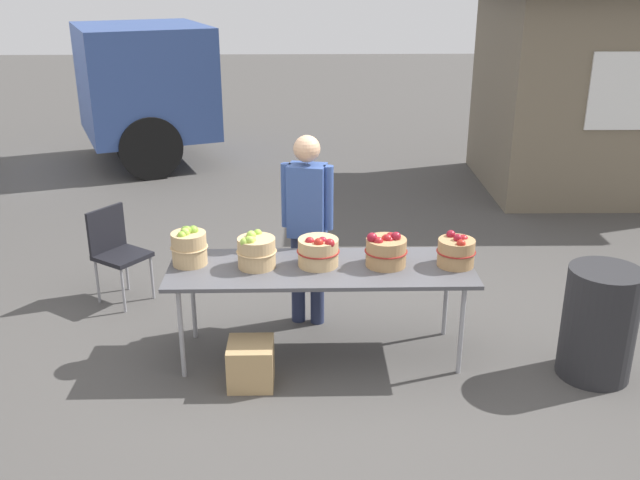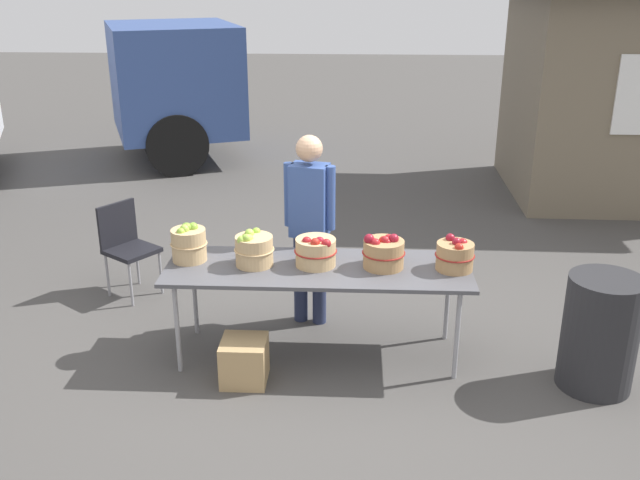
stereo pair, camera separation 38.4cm
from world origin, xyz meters
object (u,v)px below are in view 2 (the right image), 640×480
at_px(apple_basket_red_1, 383,252).
at_px(trash_barrel, 600,333).
at_px(market_table, 318,272).
at_px(produce_crate, 244,361).
at_px(vendor_adult, 310,216).
at_px(folding_chair, 126,242).
at_px(apple_basket_green_0, 189,243).
at_px(apple_basket_green_1, 254,249).
at_px(apple_basket_red_0, 316,251).
at_px(apple_basket_red_2, 455,255).

relative_size(apple_basket_red_1, trash_barrel, 0.38).
bearing_deg(market_table, produce_crate, -141.61).
bearing_deg(apple_basket_red_1, vendor_adult, 137.52).
height_order(folding_chair, produce_crate, folding_chair).
xyz_separation_m(trash_barrel, produce_crate, (-2.55, -0.07, -0.26)).
distance_m(folding_chair, produce_crate, 1.97).
distance_m(apple_basket_green_0, apple_basket_green_1, 0.51).
relative_size(folding_chair, trash_barrel, 1.01).
xyz_separation_m(market_table, apple_basket_green_1, (-0.49, 0.01, 0.17)).
height_order(apple_basket_red_0, folding_chair, apple_basket_red_0).
relative_size(apple_basket_green_0, folding_chair, 0.36).
bearing_deg(vendor_adult, apple_basket_green_1, 67.81).
xyz_separation_m(vendor_adult, trash_barrel, (2.13, -0.90, -0.53)).
bearing_deg(folding_chair, trash_barrel, -74.27).
height_order(apple_basket_red_0, apple_basket_red_1, apple_basket_red_1).
bearing_deg(apple_basket_red_2, produce_crate, -164.78).
relative_size(vendor_adult, folding_chair, 1.89).
distance_m(apple_basket_green_0, apple_basket_red_2, 2.01).
bearing_deg(apple_basket_green_0, apple_basket_red_2, -2.11).
relative_size(market_table, apple_basket_green_1, 7.56).
xyz_separation_m(folding_chair, produce_crate, (1.29, -1.45, -0.34)).
bearing_deg(apple_basket_red_0, vendor_adult, 98.43).
bearing_deg(apple_basket_green_0, produce_crate, -46.15).
relative_size(apple_basket_red_0, apple_basket_red_2, 1.09).
relative_size(trash_barrel, produce_crate, 2.58).
bearing_deg(apple_basket_green_1, apple_basket_red_2, -0.20).
xyz_separation_m(apple_basket_red_0, trash_barrel, (2.05, -0.37, -0.44)).
bearing_deg(trash_barrel, apple_basket_green_1, 172.02).
bearing_deg(apple_basket_red_1, apple_basket_green_1, -179.54).
bearing_deg(apple_basket_red_2, vendor_adult, 153.73).
xyz_separation_m(vendor_adult, folding_chair, (-1.71, 0.48, -0.45)).
height_order(apple_basket_red_1, apple_basket_red_2, apple_basket_red_1).
distance_m(folding_chair, trash_barrel, 4.09).
bearing_deg(vendor_adult, apple_basket_red_0, 111.60).
relative_size(market_table, trash_barrel, 2.70).
xyz_separation_m(apple_basket_red_0, apple_basket_red_1, (0.51, -0.01, 0.01)).
relative_size(apple_basket_green_0, apple_basket_red_0, 0.94).
bearing_deg(trash_barrel, apple_basket_red_0, 169.83).
bearing_deg(folding_chair, produce_crate, -102.86).
distance_m(apple_basket_green_1, folding_chair, 1.72).
distance_m(apple_basket_red_1, apple_basket_red_2, 0.53).
bearing_deg(trash_barrel, folding_chair, 160.23).
height_order(apple_basket_red_1, produce_crate, apple_basket_red_1).
bearing_deg(apple_basket_red_1, apple_basket_red_0, 179.17).
bearing_deg(vendor_adult, trash_barrel, 170.29).
relative_size(apple_basket_red_2, folding_chair, 0.35).
bearing_deg(produce_crate, vendor_adult, 66.47).
xyz_separation_m(apple_basket_green_0, apple_basket_red_1, (1.48, -0.06, -0.02)).
bearing_deg(vendor_adult, produce_crate, 79.64).
relative_size(market_table, apple_basket_red_2, 7.74).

